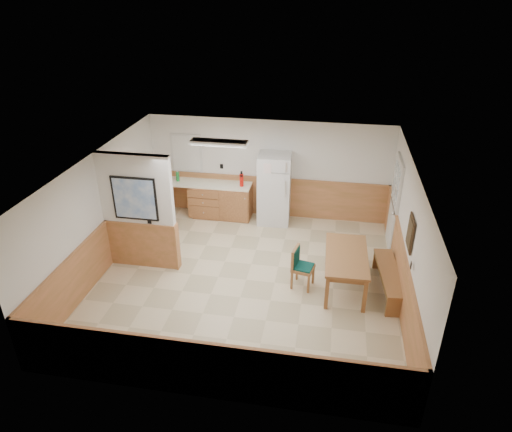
% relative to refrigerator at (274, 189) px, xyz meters
% --- Properties ---
extents(ground, '(6.00, 6.00, 0.00)m').
position_rel_refrigerator_xyz_m(ground, '(-0.20, -2.63, -0.89)').
color(ground, beige).
rests_on(ground, ground).
extents(ceiling, '(6.00, 6.00, 0.02)m').
position_rel_refrigerator_xyz_m(ceiling, '(-0.20, -2.63, 1.61)').
color(ceiling, white).
rests_on(ceiling, back_wall).
extents(back_wall, '(6.00, 0.02, 2.50)m').
position_rel_refrigerator_xyz_m(back_wall, '(-0.20, 0.37, 0.36)').
color(back_wall, white).
rests_on(back_wall, ground).
extents(right_wall, '(0.02, 6.00, 2.50)m').
position_rel_refrigerator_xyz_m(right_wall, '(2.80, -2.63, 0.36)').
color(right_wall, white).
rests_on(right_wall, ground).
extents(left_wall, '(0.02, 6.00, 2.50)m').
position_rel_refrigerator_xyz_m(left_wall, '(-3.20, -2.63, 0.36)').
color(left_wall, white).
rests_on(left_wall, ground).
extents(wainscot_back, '(6.00, 0.04, 1.00)m').
position_rel_refrigerator_xyz_m(wainscot_back, '(-0.20, 0.35, -0.39)').
color(wainscot_back, '#CB7C51').
rests_on(wainscot_back, ground).
extents(wainscot_right, '(0.04, 6.00, 1.00)m').
position_rel_refrigerator_xyz_m(wainscot_right, '(2.78, -2.63, -0.39)').
color(wainscot_right, '#CB7C51').
rests_on(wainscot_right, ground).
extents(wainscot_left, '(0.04, 6.00, 1.00)m').
position_rel_refrigerator_xyz_m(wainscot_left, '(-3.18, -2.63, -0.39)').
color(wainscot_left, '#CB7C51').
rests_on(wainscot_left, ground).
extents(partition_wall, '(1.50, 0.20, 2.50)m').
position_rel_refrigerator_xyz_m(partition_wall, '(-2.45, -2.43, 0.35)').
color(partition_wall, white).
rests_on(partition_wall, ground).
extents(kitchen_counter, '(2.20, 0.61, 1.00)m').
position_rel_refrigerator_xyz_m(kitchen_counter, '(-1.41, 0.05, -0.42)').
color(kitchen_counter, '#AF713E').
rests_on(kitchen_counter, ground).
extents(exterior_door, '(0.07, 1.02, 2.15)m').
position_rel_refrigerator_xyz_m(exterior_door, '(2.76, -0.73, 0.17)').
color(exterior_door, silver).
rests_on(exterior_door, ground).
extents(kitchen_window, '(0.80, 0.04, 1.00)m').
position_rel_refrigerator_xyz_m(kitchen_window, '(-2.30, 0.35, 0.66)').
color(kitchen_window, silver).
rests_on(kitchen_window, back_wall).
extents(wall_painting, '(0.04, 0.50, 0.60)m').
position_rel_refrigerator_xyz_m(wall_painting, '(2.76, -2.93, 0.66)').
color(wall_painting, '#332414').
rests_on(wall_painting, right_wall).
extents(fluorescent_fixture, '(1.20, 0.30, 0.09)m').
position_rel_refrigerator_xyz_m(fluorescent_fixture, '(-1.00, -1.33, 1.56)').
color(fluorescent_fixture, silver).
rests_on(fluorescent_fixture, ceiling).
extents(refrigerator, '(0.81, 0.74, 1.77)m').
position_rel_refrigerator_xyz_m(refrigerator, '(0.00, 0.00, 0.00)').
color(refrigerator, silver).
rests_on(refrigerator, ground).
extents(dining_table, '(0.83, 1.62, 0.75)m').
position_rel_refrigerator_xyz_m(dining_table, '(1.76, -2.51, -0.23)').
color(dining_table, '#A3603B').
rests_on(dining_table, ground).
extents(dining_bench, '(0.51, 1.70, 0.45)m').
position_rel_refrigerator_xyz_m(dining_bench, '(2.60, -2.50, -0.54)').
color(dining_bench, '#A3603B').
rests_on(dining_bench, ground).
extents(dining_chair, '(0.62, 0.48, 0.85)m').
position_rel_refrigerator_xyz_m(dining_chair, '(0.86, -2.62, -0.39)').
color(dining_chair, '#A3603B').
rests_on(dining_chair, ground).
extents(fire_extinguisher, '(0.11, 0.11, 0.39)m').
position_rel_refrigerator_xyz_m(fire_extinguisher, '(-0.82, 0.01, 0.19)').
color(fire_extinguisher, red).
rests_on(fire_extinguisher, kitchen_counter).
extents(soap_bottle, '(0.08, 0.08, 0.24)m').
position_rel_refrigerator_xyz_m(soap_bottle, '(-2.48, 0.05, 0.14)').
color(soap_bottle, '#188934').
rests_on(soap_bottle, kitchen_counter).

